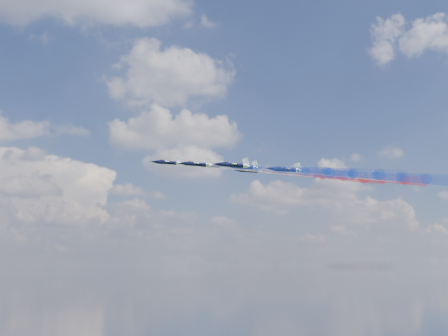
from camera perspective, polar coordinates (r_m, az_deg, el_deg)
name	(u,v)px	position (r m, az deg, el deg)	size (l,w,h in m)	color
jet_lead	(167,163)	(177.34, -5.82, 0.56)	(8.39, 10.49, 2.80)	black
trail_lead	(247,168)	(173.50, 2.32, 0.03)	(3.50, 41.24, 3.50)	silver
jet_inner_left	(196,164)	(164.49, -2.86, 0.39)	(8.39, 10.49, 2.80)	black
trail_inner_left	(282,170)	(162.10, 5.95, -0.19)	(3.50, 41.24, 3.50)	blue
jet_inner_right	(211,166)	(184.28, -1.38, 0.23)	(8.39, 10.49, 2.80)	black
trail_inner_right	(287,171)	(182.33, 6.48, -0.29)	(3.50, 41.24, 3.50)	red
jet_outer_left	(232,165)	(151.29, 0.88, 0.30)	(8.39, 10.49, 2.80)	black
trail_outer_left	(327,171)	(150.71, 10.45, -0.32)	(3.50, 41.24, 3.50)	blue
jet_center_third	(243,167)	(171.95, 2.01, 0.10)	(8.39, 10.49, 2.80)	black
trail_center_third	(326,172)	(171.62, 10.42, -0.45)	(3.50, 41.24, 3.50)	silver
jet_outer_right	(249,171)	(192.48, 2.56, -0.28)	(8.39, 10.49, 2.80)	black
trail_outer_right	(323,176)	(192.20, 10.07, -0.78)	(3.50, 41.24, 3.50)	red
jet_rear_left	(285,170)	(160.28, 6.28, -0.16)	(8.39, 10.49, 2.80)	black
trail_rear_left	(375,175)	(161.97, 15.23, -0.74)	(3.50, 41.24, 3.50)	blue
jet_rear_right	(282,172)	(182.86, 5.91, -0.38)	(8.39, 10.49, 2.80)	black
trail_rear_right	(360,177)	(184.14, 13.77, -0.89)	(3.50, 41.24, 3.50)	red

